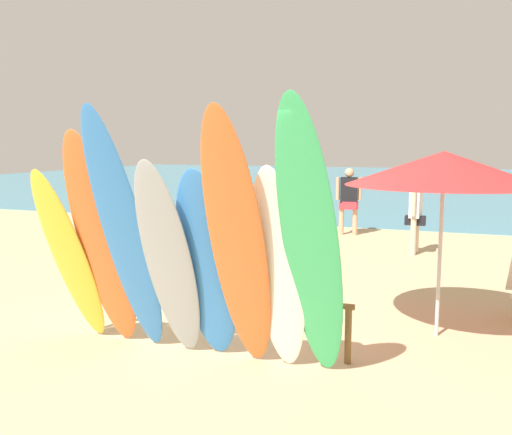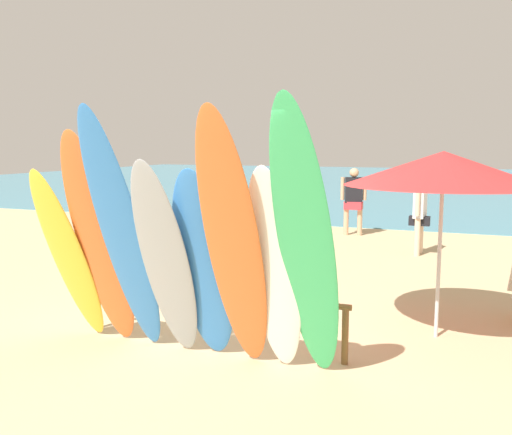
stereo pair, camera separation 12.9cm
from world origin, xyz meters
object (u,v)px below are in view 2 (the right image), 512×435
surfboard_rack (210,301)px  beachgoer_midbeach (353,197)px  surfboard_blue_2 (123,237)px  surfboard_grey_3 (166,263)px  surfboard_blue_4 (204,268)px  surfboard_yellow_0 (69,258)px  beach_umbrella (443,169)px  surfboard_orange_1 (100,244)px  surfboard_white_6 (275,273)px  surfboard_green_7 (306,247)px  beachgoer_near_rack (420,211)px  surfboard_orange_5 (234,247)px

surfboard_rack → beachgoer_midbeach: size_ratio=1.90×
surfboard_blue_2 → surfboard_grey_3: bearing=10.5°
surfboard_blue_2 → surfboard_grey_3: surfboard_blue_2 is taller
surfboard_blue_4 → surfboard_yellow_0: bearing=177.8°
surfboard_blue_2 → surfboard_blue_4: size_ratio=1.31×
surfboard_blue_4 → beachgoer_midbeach: surfboard_blue_4 is taller
surfboard_yellow_0 → beachgoer_midbeach: (1.41, 8.65, -0.04)m
surfboard_blue_2 → surfboard_yellow_0: bearing=169.2°
surfboard_rack → beach_umbrella: size_ratio=1.43×
surfboard_orange_1 → surfboard_grey_3: bearing=-6.0°
surfboard_white_6 → surfboard_green_7: bearing=-23.1°
surfboard_rack → surfboard_grey_3: (-0.16, -0.66, 0.55)m
surfboard_white_6 → beachgoer_near_rack: size_ratio=1.38×
surfboard_rack → surfboard_blue_2: size_ratio=1.13×
surfboard_white_6 → beachgoer_near_rack: 6.74m
surfboard_orange_1 → beach_umbrella: 3.86m
surfboard_orange_1 → surfboard_orange_5: surfboard_orange_5 is taller
surfboard_rack → surfboard_orange_1: size_ratio=1.25×
surfboard_rack → surfboard_orange_1: bearing=-146.8°
surfboard_blue_4 → beachgoer_near_rack: size_ratio=1.36×
surfboard_green_7 → beachgoer_midbeach: (-1.31, 8.78, -0.37)m
surfboard_yellow_0 → beachgoer_midbeach: surfboard_yellow_0 is taller
beachgoer_near_rack → surfboard_green_7: bearing=-176.7°
surfboard_orange_5 → surfboard_yellow_0: bearing=174.2°
beachgoer_near_rack → beach_umbrella: size_ratio=0.71×
surfboard_yellow_0 → surfboard_orange_5: 2.06m
beachgoer_midbeach → beachgoer_near_rack: (1.74, -1.93, -0.06)m
surfboard_blue_2 → surfboard_white_6: (1.56, 0.17, -0.27)m
surfboard_grey_3 → surfboard_blue_4: bearing=17.1°
surfboard_white_6 → surfboard_rack: bearing=149.4°
surfboard_yellow_0 → surfboard_orange_1: 0.48m
surfboard_blue_4 → surfboard_green_7: surfboard_green_7 is taller
surfboard_rack → surfboard_orange_5: 1.27m
surfboard_blue_2 → beachgoer_near_rack: 7.26m
surfboard_orange_5 → surfboard_green_7: 0.68m
surfboard_rack → beachgoer_near_rack: 6.37m
surfboard_blue_4 → surfboard_orange_5: bearing=-32.9°
beachgoer_midbeach → beachgoer_near_rack: 2.59m
surfboard_green_7 → beach_umbrella: surfboard_green_7 is taller
surfboard_rack → beachgoer_near_rack: size_ratio=2.02×
beachgoer_midbeach → surfboard_grey_3: bearing=79.3°
surfboard_orange_1 → surfboard_blue_4: size_ratio=1.19×
surfboard_blue_4 → surfboard_white_6: 0.76m
surfboard_blue_4 → beachgoer_midbeach: (-0.20, 8.58, -0.06)m
surfboard_orange_1 → surfboard_rack: bearing=28.9°
surfboard_white_6 → beachgoer_midbeach: 8.68m
surfboard_orange_1 → beachgoer_midbeach: 8.74m
surfboard_blue_2 → surfboard_orange_5: (1.23, -0.02, -0.01)m
surfboard_white_6 → beachgoer_near_rack: (0.77, 6.70, -0.13)m
surfboard_orange_1 → surfboard_green_7: (2.28, -0.10, 0.13)m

